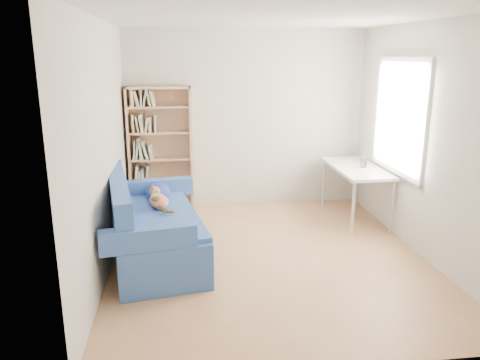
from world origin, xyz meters
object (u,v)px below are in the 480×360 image
(desk, at_px, (356,171))
(pen_cup, at_px, (363,162))
(sofa, at_px, (151,228))
(bookshelf, at_px, (161,155))

(desk, relative_size, pen_cup, 7.59)
(pen_cup, bearing_deg, sofa, -161.56)
(bookshelf, distance_m, desk, 2.78)
(sofa, height_order, desk, sofa)
(bookshelf, height_order, desk, bookshelf)
(sofa, height_order, bookshelf, bookshelf)
(sofa, height_order, pen_cup, sofa)
(pen_cup, bearing_deg, desk, 165.71)
(sofa, distance_m, bookshelf, 1.75)
(bookshelf, relative_size, desk, 1.35)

